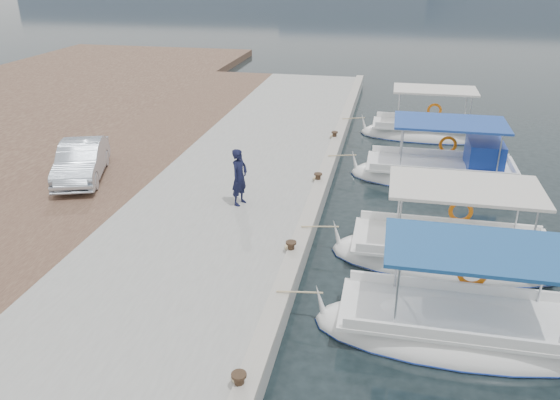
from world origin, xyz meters
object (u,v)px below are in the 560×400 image
object	(u,v)px
fishing_caique_b	(458,333)
fishing_caique_c	(449,257)
fishing_caique_e	(427,134)
fishing_caique_d	(442,175)
fisherman	(239,177)
parked_car	(81,161)

from	to	relation	value
fishing_caique_b	fishing_caique_c	size ratio (longest dim) A/B	0.98
fishing_caique_e	fishing_caique_b	bearing A→B (deg)	-89.60
fishing_caique_c	fishing_caique_e	world-z (taller)	same
fishing_caique_b	fishing_caique_d	world-z (taller)	same
fishing_caique_e	fisherman	size ratio (longest dim) A/B	3.38
fishing_caique_c	fisherman	size ratio (longest dim) A/B	3.55
parked_car	fishing_caique_d	bearing A→B (deg)	-3.27
fishing_caique_c	parked_car	size ratio (longest dim) A/B	1.64
fishing_caique_b	fishing_caique_e	xyz separation A→B (m)	(-0.10, 14.80, 0.00)
fishing_caique_c	fishing_caique_b	bearing A→B (deg)	-90.91
fishing_caique_d	fishing_caique_e	xyz separation A→B (m)	(-0.35, 5.36, -0.07)
fishing_caique_c	fisherman	distance (m)	6.54
fisherman	parked_car	bearing A→B (deg)	99.57
fishing_caique_b	fishing_caique_d	bearing A→B (deg)	88.51
fishing_caique_b	fishing_caique_e	distance (m)	14.81
fishing_caique_b	fishing_caique_d	size ratio (longest dim) A/B	0.96
fishing_caique_b	parked_car	size ratio (longest dim) A/B	1.61
fishing_caique_b	fisherman	xyz separation A→B (m)	(-6.20, 4.79, 1.27)
fishing_caique_b	fishing_caique_e	size ratio (longest dim) A/B	1.03
fishing_caique_e	fishing_caique_c	bearing A→B (deg)	-89.21
fishing_caique_b	parked_car	xyz separation A→B (m)	(-12.13, 5.78, 1.01)
fishing_caique_c	fishing_caique_d	size ratio (longest dim) A/B	0.97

